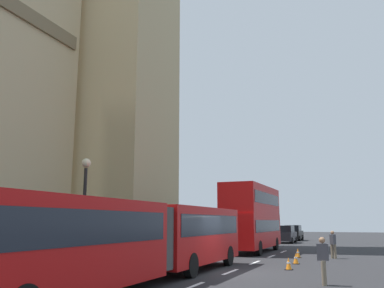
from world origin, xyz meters
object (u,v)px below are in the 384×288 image
at_px(articulated_bus, 142,235).
at_px(sedan_lead, 286,234).
at_px(traffic_cone_middle, 296,259).
at_px(sedan_trailing, 294,233).
at_px(double_decker_bus, 252,216).
at_px(street_lamp, 84,204).
at_px(pedestrian_near_cones, 323,259).
at_px(traffic_cone_east, 298,253).
at_px(traffic_cone_west, 289,264).
at_px(pedestrian_by_kerb, 333,243).

bearing_deg(articulated_bus, sedan_lead, 0.09).
bearing_deg(traffic_cone_middle, sedan_trailing, 8.64).
height_order(double_decker_bus, street_lamp, street_lamp).
relative_size(articulated_bus, double_decker_bus, 1.87).
relative_size(sedan_trailing, traffic_cone_middle, 7.59).
bearing_deg(sedan_lead, pedestrian_near_cones, -167.94).
height_order(double_decker_bus, pedestrian_near_cones, double_decker_bus).
height_order(articulated_bus, traffic_cone_middle, articulated_bus).
xyz_separation_m(double_decker_bus, traffic_cone_middle, (-7.61, -4.23, -2.43)).
distance_m(double_decker_bus, street_lamp, 15.34).
relative_size(articulated_bus, traffic_cone_east, 29.80).
xyz_separation_m(double_decker_bus, traffic_cone_west, (-10.51, -4.32, -2.43)).
bearing_deg(articulated_bus, traffic_cone_west, -33.58).
relative_size(double_decker_bus, traffic_cone_west, 15.97).
height_order(double_decker_bus, sedan_lead, double_decker_bus).
distance_m(sedan_trailing, pedestrian_by_kerb, 25.17).
bearing_deg(articulated_bus, sedan_trailing, 0.21).
bearing_deg(traffic_cone_middle, traffic_cone_west, -178.31).
relative_size(traffic_cone_middle, traffic_cone_east, 1.00).
bearing_deg(traffic_cone_east, street_lamp, 143.34).
distance_m(traffic_cone_west, pedestrian_near_cones, 4.82).
bearing_deg(sedan_trailing, traffic_cone_west, -171.99).
distance_m(sedan_lead, street_lamp, 29.85).
height_order(street_lamp, pedestrian_near_cones, street_lamp).
bearing_deg(pedestrian_near_cones, traffic_cone_west, 24.28).
bearing_deg(pedestrian_near_cones, traffic_cone_middle, 15.77).
distance_m(double_decker_bus, sedan_lead, 14.89).
relative_size(sedan_lead, pedestrian_near_cones, 2.60).
relative_size(pedestrian_near_cones, pedestrian_by_kerb, 1.00).
distance_m(articulated_bus, sedan_trailing, 38.17).
xyz_separation_m(articulated_bus, pedestrian_near_cones, (2.14, -6.28, -0.83)).
xyz_separation_m(sedan_lead, traffic_cone_middle, (-22.39, -4.28, -0.63)).
relative_size(double_decker_bus, pedestrian_near_cones, 5.48).
bearing_deg(articulated_bus, traffic_cone_middle, -24.22).
height_order(articulated_bus, street_lamp, street_lamp).
bearing_deg(traffic_cone_middle, traffic_cone_east, 6.33).
height_order(traffic_cone_west, pedestrian_by_kerb, pedestrian_by_kerb).
bearing_deg(sedan_lead, articulated_bus, -179.91).
distance_m(traffic_cone_middle, pedestrian_by_kerb, 4.68).
bearing_deg(pedestrian_near_cones, articulated_bus, 108.84).
height_order(sedan_lead, traffic_cone_middle, sedan_lead).
distance_m(double_decker_bus, traffic_cone_west, 11.62).
height_order(double_decker_bus, traffic_cone_middle, double_decker_bus).
xyz_separation_m(traffic_cone_west, traffic_cone_east, (6.99, 0.54, 0.00)).
xyz_separation_m(traffic_cone_middle, traffic_cone_east, (4.08, 0.45, 0.00)).
relative_size(traffic_cone_west, traffic_cone_east, 1.00).
height_order(street_lamp, pedestrian_by_kerb, street_lamp).
height_order(double_decker_bus, traffic_cone_east, double_decker_bus).
xyz_separation_m(traffic_cone_middle, pedestrian_near_cones, (-7.26, -2.05, 0.63)).
relative_size(articulated_bus, sedan_trailing, 3.93).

